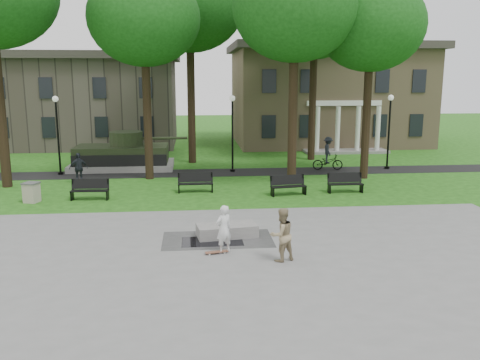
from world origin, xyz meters
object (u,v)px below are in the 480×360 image
(concrete_block, at_px, (227,230))
(skateboarder, at_px, (224,229))
(friend_watching, at_px, (282,235))
(trash_bin, at_px, (32,192))
(cyclist, at_px, (328,156))
(park_bench_0, at_px, (90,189))

(concrete_block, xyz_separation_m, skateboarder, (-0.23, -1.74, 0.59))
(friend_watching, bearing_deg, concrete_block, -83.91)
(concrete_block, xyz_separation_m, trash_bin, (-8.84, 6.15, 0.24))
(skateboarder, height_order, trash_bin, skateboarder)
(skateboarder, distance_m, cyclist, 16.77)
(park_bench_0, bearing_deg, skateboarder, -51.01)
(cyclist, distance_m, trash_bin, 17.68)
(skateboarder, xyz_separation_m, park_bench_0, (-5.97, 8.21, -0.32))
(trash_bin, bearing_deg, concrete_block, -34.83)
(friend_watching, distance_m, trash_bin, 13.68)
(concrete_block, height_order, cyclist, cyclist)
(skateboarder, bearing_deg, friend_watching, 120.84)
(friend_watching, bearing_deg, trash_bin, -64.40)
(friend_watching, bearing_deg, park_bench_0, -73.75)
(cyclist, bearing_deg, skateboarder, 159.45)
(trash_bin, bearing_deg, friend_watching, -40.40)
(park_bench_0, xyz_separation_m, trash_bin, (-2.64, -0.32, -0.04))
(friend_watching, relative_size, cyclist, 0.82)
(concrete_block, distance_m, cyclist, 15.13)
(concrete_block, relative_size, park_bench_0, 1.21)
(skateboarder, xyz_separation_m, friend_watching, (1.80, -0.97, 0.05))
(skateboarder, distance_m, friend_watching, 2.04)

